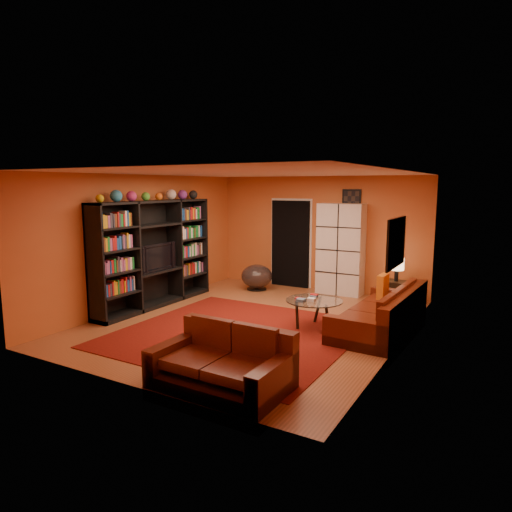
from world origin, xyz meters
The scene contains 20 objects.
floor centered at (0.00, 0.00, 0.00)m, with size 6.00×6.00×0.00m, color brown.
ceiling centered at (0.00, 0.00, 2.60)m, with size 6.00×6.00×0.00m, color white.
wall_back centered at (0.00, 3.00, 1.30)m, with size 6.00×6.00×0.00m, color #B85928.
wall_front centered at (0.00, -3.00, 1.30)m, with size 6.00×6.00×0.00m, color #B85928.
wall_left centered at (-2.50, 0.00, 1.30)m, with size 6.00×6.00×0.00m, color #B85928.
wall_right centered at (2.50, 0.00, 1.30)m, with size 6.00×6.00×0.00m, color #B85928.
rug centered at (0.10, -0.70, 0.01)m, with size 3.60×3.60×0.01m, color #4E0D09.
doorway centered at (-0.70, 2.96, 1.02)m, with size 0.95×0.10×2.04m, color black.
wall_art_right centered at (2.48, -0.30, 1.60)m, with size 0.03×1.00×0.70m, color black.
wall_art_back centered at (0.75, 2.98, 2.05)m, with size 0.42×0.03×0.52m, color black.
entertainment_unit centered at (-2.27, 0.00, 1.05)m, with size 0.45×3.00×2.10m, color black.
tv centered at (-2.23, -0.04, 0.99)m, with size 0.12×0.95×0.55m, color black.
sofa centered at (2.14, 0.65, 0.28)m, with size 1.09×2.47×0.85m.
loveseat centered at (0.99, -2.41, 0.28)m, with size 1.62×0.99×0.85m.
throw_pillow centered at (1.95, 1.20, 0.63)m, with size 0.12×0.42×0.42m, color orange.
coffee_table centered at (1.06, 0.20, 0.44)m, with size 0.96×0.96×0.48m.
storage_cabinet centered at (0.60, 2.80, 1.00)m, with size 1.00×0.45×2.00m, color silver.
bowl_chair centered at (-1.20, 2.22, 0.31)m, with size 0.72×0.72×0.58m.
side_table centered at (1.91, 2.39, 0.25)m, with size 0.40×0.40×0.50m, color black.
table_lamp centered at (1.91, 2.39, 0.83)m, with size 0.28×0.28×0.47m.
Camera 1 is at (3.92, -6.76, 2.39)m, focal length 32.00 mm.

